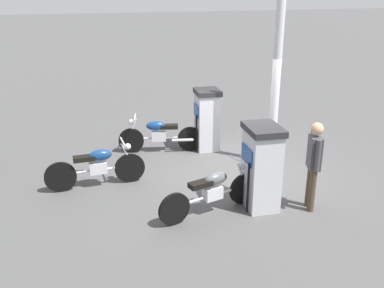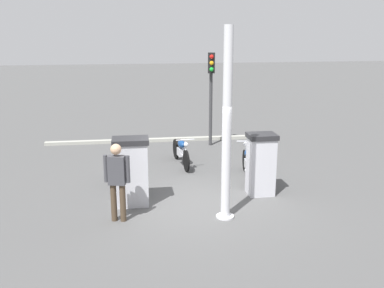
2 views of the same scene
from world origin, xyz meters
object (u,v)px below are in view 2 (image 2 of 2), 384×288
Objects in this scene: fuel_pump_far at (131,171)px; roadside_traffic_light at (211,83)px; motorcycle_extra at (181,150)px; fuel_pump_near at (261,164)px; canopy_support_pole at (227,130)px; attendant_person at (117,177)px; motorcycle_far_pump at (129,174)px; motorcycle_near_pump at (248,163)px.

roadside_traffic_light reaches higher than fuel_pump_far.
motorcycle_extra is 3.27m from roadside_traffic_light.
canopy_support_pole reaches higher than fuel_pump_near.
attendant_person is at bearing 150.88° from motorcycle_extra.
attendant_person reaches higher than motorcycle_far_pump.
fuel_pump_near is at bearing -76.24° from attendant_person.
fuel_pump_far is 0.39× the size of canopy_support_pole.
motorcycle_near_pump is 1.22× the size of attendant_person.
motorcycle_far_pump is at bearing 41.64° from canopy_support_pole.
roadside_traffic_light reaches higher than attendant_person.
canopy_support_pole is at bearing -121.80° from fuel_pump_far.
roadside_traffic_light is (3.90, 0.07, 1.88)m from motorcycle_near_pump.
motorcycle_near_pump is 3.22m from canopy_support_pole.
roadside_traffic_light is at bearing -31.39° from attendant_person.
motorcycle_near_pump is 2.35m from motorcycle_extra.
fuel_pump_near is 0.46× the size of roadside_traffic_light.
fuel_pump_near reaches higher than motorcycle_far_pump.
motorcycle_near_pump is at bearing -69.98° from fuel_pump_far.
motorcycle_near_pump is 1.01× the size of motorcycle_far_pump.
motorcycle_near_pump is 3.38m from motorcycle_far_pump.
attendant_person is (-2.12, 3.74, 0.54)m from motorcycle_near_pump.
fuel_pump_near is 0.75× the size of motorcycle_extra.
fuel_pump_far is at bearing -22.35° from attendant_person.
fuel_pump_far is 0.97m from attendant_person.
motorcycle_extra is 0.62× the size of roadside_traffic_light.
fuel_pump_near reaches higher than motorcycle_near_pump.
fuel_pump_near is 0.38× the size of canopy_support_pole.
canopy_support_pole reaches higher than motorcycle_near_pump.
motorcycle_near_pump is (1.23, -3.38, -0.37)m from fuel_pump_far.
motorcycle_extra is at bearing -29.12° from attendant_person.
motorcycle_far_pump is (-0.25, 3.37, -0.00)m from motorcycle_near_pump.
canopy_support_pole reaches higher than roadside_traffic_light.
roadside_traffic_light is at bearing -38.45° from motorcycle_far_pump.
canopy_support_pole reaches higher than motorcycle_far_pump.
motorcycle_near_pump is 0.51× the size of canopy_support_pole.
motorcycle_far_pump is 0.51× the size of canopy_support_pole.
canopy_support_pole is at bearing -177.33° from motorcycle_extra.
fuel_pump_far is at bearing 147.20° from roadside_traffic_light.
roadside_traffic_light is (5.13, -3.31, 1.51)m from fuel_pump_far.
fuel_pump_far is 2.58m from canopy_support_pole.
motorcycle_far_pump is 5.63m from roadside_traffic_light.
motorcycle_far_pump is 2.63m from motorcycle_extra.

